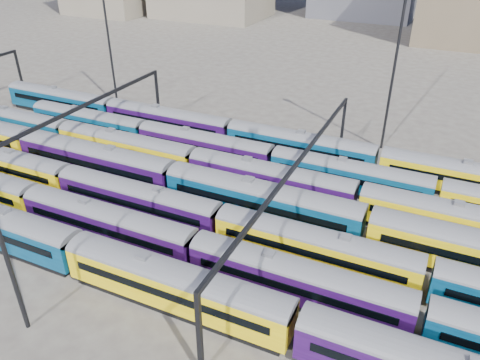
% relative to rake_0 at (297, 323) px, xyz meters
% --- Properties ---
extents(ground, '(500.00, 500.00, 0.00)m').
position_rel_rake_0_xyz_m(ground, '(-15.40, 15.00, -2.71)').
color(ground, '#433D39').
rests_on(ground, ground).
extents(rake_0, '(125.71, 3.07, 5.16)m').
position_rel_rake_0_xyz_m(rake_0, '(0.00, 0.00, 0.00)').
color(rake_0, black).
rests_on(rake_0, ground).
extents(rake_1, '(119.03, 2.90, 4.88)m').
position_rel_rake_0_xyz_m(rake_1, '(-11.57, 5.00, -0.15)').
color(rake_1, black).
rests_on(rake_1, ground).
extents(rake_2, '(118.79, 2.90, 4.87)m').
position_rel_rake_0_xyz_m(rake_2, '(-11.56, 10.00, -0.15)').
color(rake_2, black).
rests_on(rake_2, ground).
extents(rake_3, '(155.78, 3.25, 5.49)m').
position_rel_rake_0_xyz_m(rake_3, '(-31.38, 15.00, 0.17)').
color(rake_3, black).
rests_on(rake_3, ground).
extents(rake_4, '(143.22, 2.99, 5.04)m').
position_rel_rake_0_xyz_m(rake_4, '(-10.03, 20.00, -0.07)').
color(rake_4, black).
rests_on(rake_4, ground).
extents(rake_5, '(97.26, 2.85, 4.79)m').
position_rel_rake_0_xyz_m(rake_5, '(-1.90, 25.00, -0.20)').
color(rake_5, black).
rests_on(rake_5, ground).
extents(rake_6, '(123.41, 3.01, 5.07)m').
position_rel_rake_0_xyz_m(rake_6, '(0.57, 30.00, -0.05)').
color(rake_6, black).
rests_on(rake_6, ground).
extents(gantry_1, '(0.35, 40.35, 8.03)m').
position_rel_rake_0_xyz_m(gantry_1, '(-35.40, 15.00, 4.08)').
color(gantry_1, black).
rests_on(gantry_1, ground).
extents(gantry_2, '(0.35, 40.35, 8.03)m').
position_rel_rake_0_xyz_m(gantry_2, '(-5.40, 15.00, 4.08)').
color(gantry_2, black).
rests_on(gantry_2, ground).
extents(mast_1, '(1.40, 0.50, 25.60)m').
position_rel_rake_0_xyz_m(mast_1, '(-45.40, 37.00, 11.26)').
color(mast_1, black).
rests_on(mast_1, ground).
extents(mast_3, '(1.40, 0.50, 25.60)m').
position_rel_rake_0_xyz_m(mast_3, '(-0.40, 39.00, 11.26)').
color(mast_3, black).
rests_on(mast_3, ground).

